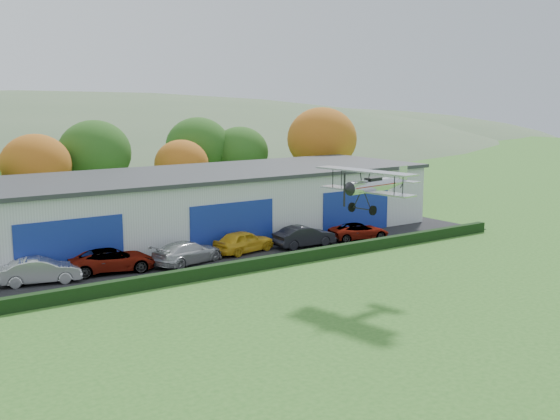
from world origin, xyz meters
TOP-DOWN VIEW (x-y plane):
  - ground at (0.00, 0.00)m, footprint 300.00×300.00m
  - apron at (3.00, 21.00)m, footprint 48.00×9.00m
  - hedge at (3.00, 16.20)m, footprint 46.00×0.60m
  - hangar at (5.00, 27.98)m, footprint 40.60×12.60m
  - tree_belt at (0.85, 40.62)m, footprint 75.70×13.22m
  - car_1 at (-9.27, 20.85)m, footprint 5.05×2.75m
  - car_2 at (-4.66, 20.98)m, footprint 5.89×3.51m
  - car_3 at (0.34, 20.18)m, footprint 5.73×3.52m
  - car_4 at (5.23, 20.83)m, footprint 5.07×2.76m
  - car_5 at (10.06, 19.90)m, footprint 4.92×1.96m
  - car_6 at (15.12, 19.43)m, footprint 5.17×3.22m
  - biplane at (6.25, 8.25)m, footprint 5.76×6.59m

SIDE VIEW (x-z plane):
  - ground at x=0.00m, z-range 0.00..0.00m
  - apron at x=3.00m, z-range 0.00..0.05m
  - hedge at x=3.00m, z-range 0.00..0.80m
  - car_6 at x=15.12m, z-range 0.05..1.38m
  - car_2 at x=-4.66m, z-range 0.05..1.58m
  - car_3 at x=0.34m, z-range 0.05..1.60m
  - car_1 at x=-9.27m, z-range 0.05..1.63m
  - car_5 at x=10.06m, z-range 0.05..1.64m
  - car_4 at x=5.23m, z-range 0.05..1.69m
  - hangar at x=5.00m, z-range 0.01..5.31m
  - tree_belt at x=0.85m, z-range 0.55..10.67m
  - biplane at x=6.25m, z-range 5.09..7.54m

